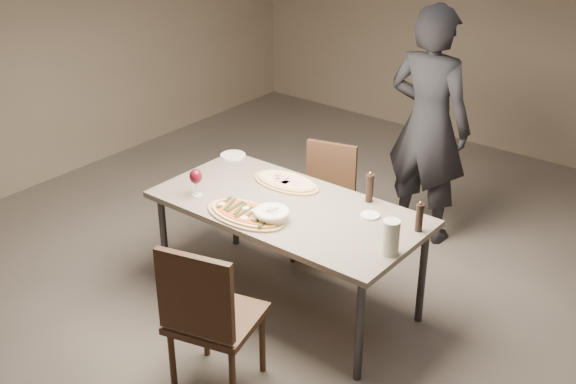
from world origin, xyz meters
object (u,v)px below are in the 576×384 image
Objects in this scene: zucchini_pizza at (246,214)px; diner at (428,125)px; chair_near at (208,313)px; chair_far at (326,195)px; ham_pizza at (286,182)px; pepper_mill_left at (370,188)px; dining_table at (288,213)px; bread_basket at (272,215)px; carafe at (391,237)px.

diner is at bearing 69.22° from zucchini_pizza.
chair_near is 1.14× the size of chair_far.
pepper_mill_left reaches higher than ham_pizza.
diner reaches higher than dining_table.
bread_basket is 1.09× the size of carafe.
diner is (0.23, 1.44, 0.24)m from dining_table.
chair_near reaches higher than bread_basket.
zucchini_pizza is at bearing 79.34° from chair_far.
chair_far is 0.95m from diner.
pepper_mill_left is at bearing 98.95° from diner.
carafe reaches higher than bread_basket.
bread_basket is 0.12× the size of diner.
chair_far is at bearing 88.71° from chair_near.
chair_near is 2.46m from diner.
chair_near is (0.22, -0.99, -0.14)m from dining_table.
carafe is at bearing 112.22° from diner.
diner reaches higher than chair_far.
ham_pizza is 0.53× the size of chair_near.
zucchini_pizza is 0.67× the size of chair_far.
ham_pizza is at bearing 161.49° from carafe.
dining_table is 3.45× the size of ham_pizza.
diner reaches higher than bread_basket.
dining_table is at bearing 90.35° from chair_far.
chair_near reaches higher than dining_table.
pepper_mill_left is (0.38, 0.38, 0.16)m from dining_table.
carafe is (0.78, 0.13, 0.06)m from bread_basket.
chair_near is (0.34, -0.71, -0.21)m from zucchini_pizza.
chair_far is (-0.42, 1.71, -0.07)m from chair_near.
pepper_mill_left reaches higher than carafe.
zucchini_pizza is 0.54m from ham_pizza.
ham_pizza is at bearing 119.02° from bread_basket.
zucchini_pizza is 1.04m from chair_far.
carafe is at bearing 1.55° from zucchini_pizza.
ham_pizza is 0.54m from chair_far.
zucchini_pizza is 2.70× the size of pepper_mill_left.
dining_table is 3.09× the size of zucchini_pizza.
carafe is (1.04, -0.35, 0.09)m from ham_pizza.
ham_pizza is at bearing 130.67° from dining_table.
chair_near is at bearing -96.70° from pepper_mill_left.
dining_table is at bearing 81.79° from diner.
diner is at bearing 111.27° from carafe.
diner reaches higher than pepper_mill_left.
pepper_mill_left is at bearing 43.66° from zucchini_pizza.
ham_pizza is 0.62m from pepper_mill_left.
zucchini_pizza is 2.76× the size of carafe.
pepper_mill_left is 1.41m from chair_near.
chair_far is at bearing 141.64° from carafe.
carafe is (0.45, -0.48, 0.00)m from pepper_mill_left.
chair_far is (-0.25, 0.95, -0.31)m from bread_basket.
ham_pizza is 2.42× the size of pepper_mill_left.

